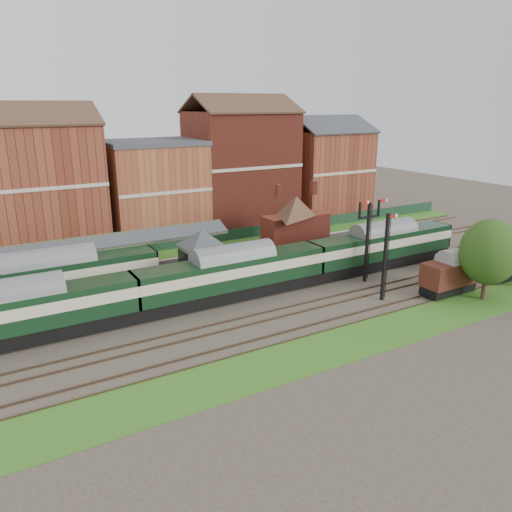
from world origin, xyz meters
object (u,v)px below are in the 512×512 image
semaphore_bracket (368,237)px  platform_railcar (51,279)px  goods_van_a (449,275)px  dmu_train (233,273)px  signal_box (203,259)px

semaphore_bracket → platform_railcar: bearing=162.2°
semaphore_bracket → goods_van_a: 8.26m
platform_railcar → semaphore_bracket: bearing=-17.8°
semaphore_bracket → dmu_train: 13.95m
signal_box → dmu_train: 3.65m
dmu_train → platform_railcar: size_ratio=2.93×
signal_box → platform_railcar: bearing=165.9°
signal_box → semaphore_bracket: semaphore_bracket is taller
signal_box → platform_railcar: signal_box is taller
semaphore_bracket → signal_box: bearing=159.1°
platform_railcar → goods_van_a: (32.32, -15.50, -0.60)m
dmu_train → platform_railcar: platform_railcar is taller
dmu_train → platform_railcar: bearing=155.8°
signal_box → semaphore_bracket: (15.04, -5.75, 1.44)m
dmu_train → semaphore_bracket: bearing=-10.5°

